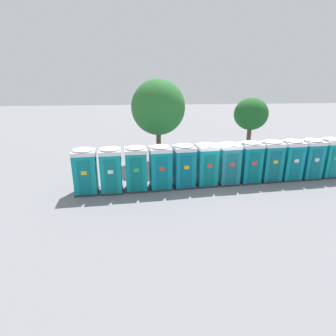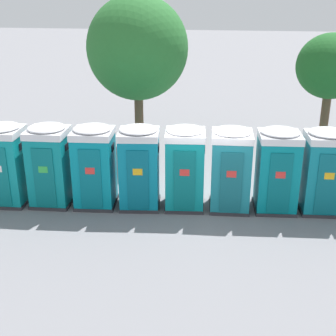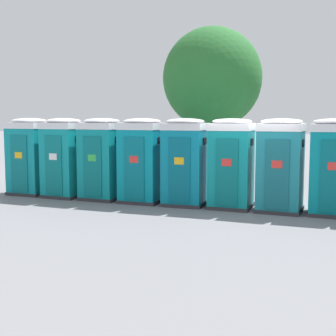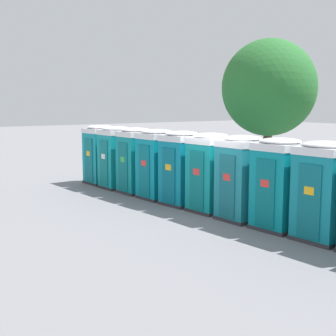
{
  "view_description": "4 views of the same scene",
  "coord_description": "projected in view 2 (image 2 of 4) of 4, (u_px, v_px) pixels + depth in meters",
  "views": [
    {
      "loc": [
        -4.57,
        -14.55,
        5.81
      ],
      "look_at": [
        -2.95,
        -0.45,
        1.18
      ],
      "focal_mm": 28.0,
      "sensor_mm": 36.0,
      "label": 1
    },
    {
      "loc": [
        0.56,
        -13.24,
        6.38
      ],
      "look_at": [
        -1.17,
        -0.32,
        1.26
      ],
      "focal_mm": 50.0,
      "sensor_mm": 36.0,
      "label": 2
    },
    {
      "loc": [
        3.16,
        -12.95,
        2.57
      ],
      "look_at": [
        -2.56,
        -0.42,
        1.07
      ],
      "focal_mm": 50.0,
      "sensor_mm": 36.0,
      "label": 3
    },
    {
      "loc": [
        10.7,
        -9.8,
        3.47
      ],
      "look_at": [
        -2.76,
        -0.43,
        1.19
      ],
      "focal_mm": 50.0,
      "sensor_mm": 36.0,
      "label": 4
    }
  ],
  "objects": [
    {
      "name": "ground_plane",
      "position": [
        206.0,
        204.0,
        14.62
      ],
      "size": [
        120.0,
        120.0,
        0.0
      ],
      "primitive_type": "plane",
      "color": "slate"
    },
    {
      "name": "portapotty_1",
      "position": [
        6.0,
        164.0,
        14.26
      ],
      "size": [
        1.22,
        1.24,
        2.54
      ],
      "color": "#2D2D33",
      "rests_on": "ground"
    },
    {
      "name": "portapotty_2",
      "position": [
        50.0,
        165.0,
        14.21
      ],
      "size": [
        1.23,
        1.24,
        2.54
      ],
      "color": "#2D2D33",
      "rests_on": "ground"
    },
    {
      "name": "portapotty_3",
      "position": [
        94.0,
        166.0,
        14.12
      ],
      "size": [
        1.29,
        1.27,
        2.54
      ],
      "color": "#2D2D33",
      "rests_on": "ground"
    },
    {
      "name": "portapotty_4",
      "position": [
        139.0,
        167.0,
        14.04
      ],
      "size": [
        1.32,
        1.32,
        2.54
      ],
      "color": "#2D2D33",
      "rests_on": "ground"
    },
    {
      "name": "portapotty_5",
      "position": [
        185.0,
        167.0,
        13.99
      ],
      "size": [
        1.28,
        1.29,
        2.54
      ],
      "color": "#2D2D33",
      "rests_on": "ground"
    },
    {
      "name": "portapotty_6",
      "position": [
        231.0,
        169.0,
        13.88
      ],
      "size": [
        1.24,
        1.24,
        2.54
      ],
      "color": "#2D2D33",
      "rests_on": "ground"
    },
    {
      "name": "portapotty_7",
      "position": [
        277.0,
        170.0,
        13.82
      ],
      "size": [
        1.3,
        1.28,
        2.54
      ],
      "color": "#2D2D33",
      "rests_on": "ground"
    },
    {
      "name": "portapotty_8",
      "position": [
        324.0,
        171.0,
        13.75
      ],
      "size": [
        1.31,
        1.27,
        2.54
      ],
      "color": "#2D2D33",
      "rests_on": "ground"
    },
    {
      "name": "street_tree_0",
      "position": [
        137.0,
        48.0,
        18.0
      ],
      "size": [
        3.92,
        3.92,
        6.11
      ],
      "color": "brown",
      "rests_on": "ground"
    },
    {
      "name": "street_tree_1",
      "position": [
        331.0,
        67.0,
        18.01
      ],
      "size": [
        2.66,
        2.66,
        4.71
      ],
      "color": "brown",
      "rests_on": "ground"
    }
  ]
}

